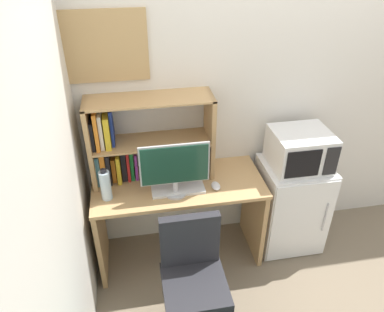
% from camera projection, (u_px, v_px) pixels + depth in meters
% --- Properties ---
extents(wall_back, '(6.40, 0.04, 2.60)m').
position_uv_depth(wall_back, '(330.00, 90.00, 2.98)').
color(wall_back, silver).
rests_on(wall_back, ground_plane).
extents(wall_left, '(0.04, 4.40, 2.60)m').
position_uv_depth(wall_left, '(30.00, 298.00, 1.33)').
color(wall_left, silver).
rests_on(wall_left, ground_plane).
extents(desk, '(1.30, 0.57, 0.76)m').
position_uv_depth(desk, '(179.00, 206.00, 2.94)').
color(desk, tan).
rests_on(desk, ground_plane).
extents(hutch_bookshelf, '(0.91, 0.29, 0.65)m').
position_uv_depth(hutch_bookshelf, '(130.00, 142.00, 2.73)').
color(hutch_bookshelf, tan).
rests_on(hutch_bookshelf, desk).
extents(monitor, '(0.50, 0.16, 0.41)m').
position_uv_depth(monitor, '(175.00, 167.00, 2.59)').
color(monitor, '#B7B7BC').
rests_on(monitor, desk).
extents(keyboard, '(0.39, 0.16, 0.02)m').
position_uv_depth(keyboard, '(178.00, 189.00, 2.73)').
color(keyboard, silver).
rests_on(keyboard, desk).
extents(computer_mouse, '(0.07, 0.11, 0.03)m').
position_uv_depth(computer_mouse, '(216.00, 186.00, 2.76)').
color(computer_mouse, silver).
rests_on(computer_mouse, desk).
extents(water_bottle, '(0.08, 0.08, 0.25)m').
position_uv_depth(water_bottle, '(105.00, 185.00, 2.60)').
color(water_bottle, silver).
rests_on(water_bottle, desk).
extents(mini_fridge, '(0.53, 0.49, 0.80)m').
position_uv_depth(mini_fridge, '(290.00, 205.00, 3.16)').
color(mini_fridge, white).
rests_on(mini_fridge, ground_plane).
extents(microwave, '(0.44, 0.41, 0.30)m').
position_uv_depth(microwave, '(300.00, 149.00, 2.87)').
color(microwave, silver).
rests_on(microwave, mini_fridge).
extents(desk_chair, '(0.47, 0.47, 0.89)m').
position_uv_depth(desk_chair, '(193.00, 286.00, 2.45)').
color(desk_chair, black).
rests_on(desk_chair, ground_plane).
extents(wall_corkboard, '(0.63, 0.02, 0.48)m').
position_uv_depth(wall_corkboard, '(100.00, 47.00, 2.45)').
color(wall_corkboard, tan).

